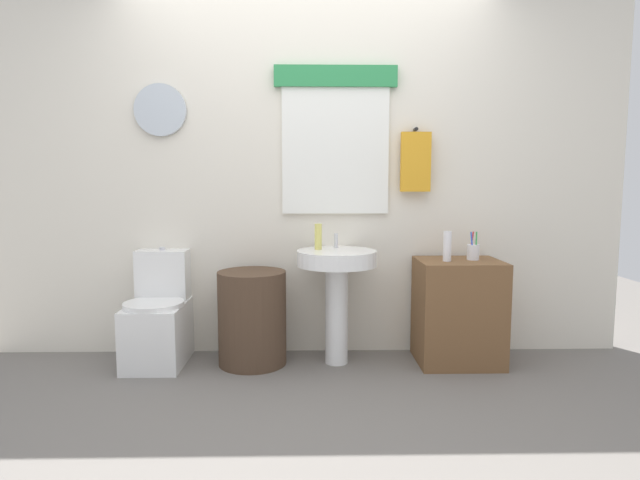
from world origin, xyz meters
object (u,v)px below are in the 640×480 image
at_px(wooden_cabinet, 458,311).
at_px(lotion_bottle, 447,246).
at_px(pedestal_sink, 337,278).
at_px(laundry_hamper, 252,318).
at_px(toilet, 159,320).
at_px(toothbrush_cup, 473,252).
at_px(soap_bottle, 318,237).

distance_m(wooden_cabinet, lotion_bottle, 0.45).
bearing_deg(pedestal_sink, lotion_bottle, -3.23).
xyz_separation_m(laundry_hamper, wooden_cabinet, (1.36, 0.00, 0.03)).
relative_size(toilet, wooden_cabinet, 1.10).
height_order(toilet, lotion_bottle, lotion_bottle).
height_order(wooden_cabinet, lotion_bottle, lotion_bottle).
relative_size(wooden_cabinet, toothbrush_cup, 3.70).
bearing_deg(soap_bottle, wooden_cabinet, -3.10).
relative_size(pedestal_sink, soap_bottle, 4.42).
bearing_deg(laundry_hamper, soap_bottle, 6.56).
height_order(lotion_bottle, toothbrush_cup, lotion_bottle).
xyz_separation_m(toilet, laundry_hamper, (0.62, -0.03, 0.02)).
height_order(toilet, laundry_hamper, toilet).
bearing_deg(toothbrush_cup, wooden_cabinet, -167.99).
height_order(wooden_cabinet, soap_bottle, soap_bottle).
xyz_separation_m(wooden_cabinet, toothbrush_cup, (0.09, 0.02, 0.40)).
bearing_deg(lotion_bottle, toothbrush_cup, 17.71).
height_order(toilet, soap_bottle, soap_bottle).
xyz_separation_m(pedestal_sink, lotion_bottle, (0.71, -0.04, 0.21)).
distance_m(laundry_hamper, toothbrush_cup, 1.51).
bearing_deg(toilet, wooden_cabinet, -0.97).
distance_m(toilet, pedestal_sink, 1.21).
height_order(laundry_hamper, wooden_cabinet, wooden_cabinet).
bearing_deg(lotion_bottle, soap_bottle, 173.81).
height_order(pedestal_sink, wooden_cabinet, pedestal_sink).
bearing_deg(laundry_hamper, pedestal_sink, 0.00).
height_order(soap_bottle, toothbrush_cup, soap_bottle).
relative_size(toilet, toothbrush_cup, 4.08).
distance_m(toilet, wooden_cabinet, 1.98).
xyz_separation_m(soap_bottle, toothbrush_cup, (1.02, -0.03, -0.10)).
bearing_deg(lotion_bottle, wooden_cabinet, 23.07).
height_order(laundry_hamper, soap_bottle, soap_bottle).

